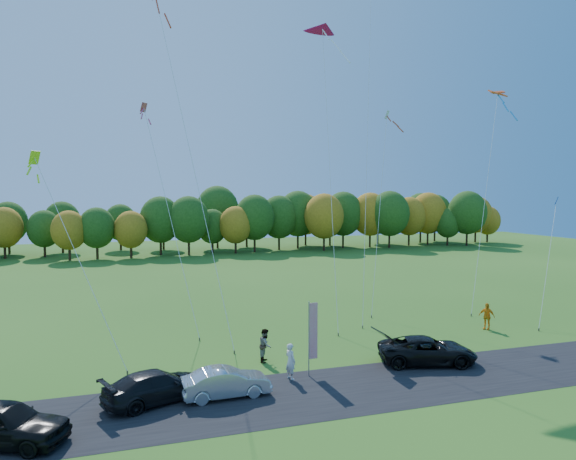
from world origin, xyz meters
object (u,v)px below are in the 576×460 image
object	(u,v)px
black_suv	(427,350)
person_east	(487,316)
feather_flag	(312,330)
silver_sedan	(226,382)

from	to	relation	value
black_suv	person_east	bearing A→B (deg)	-41.73
feather_flag	black_suv	bearing A→B (deg)	-1.29
silver_sedan	person_east	size ratio (longest dim) A/B	2.22
feather_flag	person_east	bearing A→B (deg)	18.30
person_east	feather_flag	distance (m)	15.50
silver_sedan	black_suv	bearing A→B (deg)	-86.17
silver_sedan	person_east	bearing A→B (deg)	-74.60
silver_sedan	feather_flag	xyz separation A→B (m)	(4.76, 1.43, 1.70)
black_suv	feather_flag	xyz separation A→B (m)	(-6.73, 0.15, 1.63)
person_east	feather_flag	bearing A→B (deg)	-106.52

